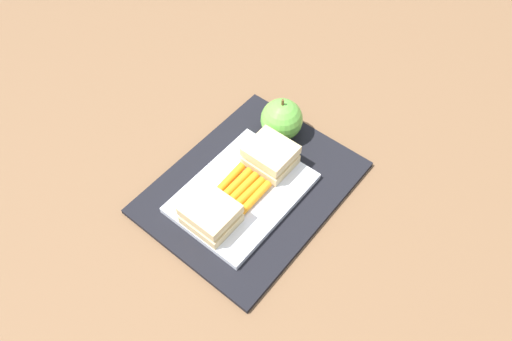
{
  "coord_description": "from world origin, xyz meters",
  "views": [
    {
      "loc": [
        -0.37,
        -0.32,
        0.72
      ],
      "look_at": [
        0.01,
        0.0,
        0.04
      ],
      "focal_mm": 34.24,
      "sensor_mm": 36.0,
      "label": 1
    }
  ],
  "objects_px": {
    "food_tray": "(242,193)",
    "carrot_sticks_bundle": "(242,189)",
    "sandwich_half_right": "(271,156)",
    "apple": "(282,119)",
    "sandwich_half_left": "(211,214)"
  },
  "relations": [
    {
      "from": "sandwich_half_right",
      "to": "apple",
      "type": "bearing_deg",
      "value": 24.01
    },
    {
      "from": "sandwich_half_left",
      "to": "sandwich_half_right",
      "type": "relative_size",
      "value": 1.0
    },
    {
      "from": "sandwich_half_left",
      "to": "carrot_sticks_bundle",
      "type": "relative_size",
      "value": 1.04
    },
    {
      "from": "sandwich_half_left",
      "to": "apple",
      "type": "bearing_deg",
      "value": 8.32
    },
    {
      "from": "sandwich_half_left",
      "to": "sandwich_half_right",
      "type": "bearing_deg",
      "value": 0.0
    },
    {
      "from": "sandwich_half_left",
      "to": "sandwich_half_right",
      "type": "xyz_separation_m",
      "value": [
        0.16,
        0.0,
        0.0
      ]
    },
    {
      "from": "sandwich_half_left",
      "to": "food_tray",
      "type": "bearing_deg",
      "value": 0.0
    },
    {
      "from": "food_tray",
      "to": "carrot_sticks_bundle",
      "type": "xyz_separation_m",
      "value": [
        0.0,
        0.0,
        0.01
      ]
    },
    {
      "from": "sandwich_half_right",
      "to": "apple",
      "type": "height_order",
      "value": "apple"
    },
    {
      "from": "carrot_sticks_bundle",
      "to": "apple",
      "type": "bearing_deg",
      "value": 12.33
    },
    {
      "from": "food_tray",
      "to": "sandwich_half_right",
      "type": "relative_size",
      "value": 2.88
    },
    {
      "from": "sandwich_half_left",
      "to": "carrot_sticks_bundle",
      "type": "distance_m",
      "value": 0.08
    },
    {
      "from": "sandwich_half_right",
      "to": "food_tray",
      "type": "bearing_deg",
      "value": 180.0
    },
    {
      "from": "sandwich_half_right",
      "to": "apple",
      "type": "distance_m",
      "value": 0.08
    },
    {
      "from": "food_tray",
      "to": "sandwich_half_right",
      "type": "xyz_separation_m",
      "value": [
        0.08,
        0.0,
        0.03
      ]
    }
  ]
}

